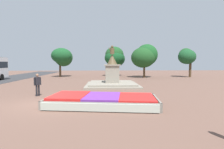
% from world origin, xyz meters
% --- Properties ---
extents(ground_plane, '(90.46, 90.46, 0.00)m').
position_xyz_m(ground_plane, '(0.00, 0.00, 0.00)').
color(ground_plane, brown).
extents(flower_planter, '(6.71, 3.87, 0.60)m').
position_xyz_m(flower_planter, '(3.60, -0.46, 0.28)').
color(flower_planter, '#38281C').
rests_on(flower_planter, ground_plane).
extents(statue_monument, '(5.59, 5.59, 4.35)m').
position_xyz_m(statue_monument, '(4.62, 8.21, 0.76)').
color(statue_monument, gray).
rests_on(statue_monument, ground_plane).
extents(pedestrian_near_planter, '(0.42, 0.45, 1.68)m').
position_xyz_m(pedestrian_near_planter, '(-1.23, 2.59, 0.97)').
color(pedestrian_near_planter, black).
rests_on(pedestrian_near_planter, ground_plane).
extents(park_tree_far_left, '(3.94, 4.52, 5.51)m').
position_xyz_m(park_tree_far_left, '(5.86, 22.50, 3.51)').
color(park_tree_far_left, '#4C3823').
rests_on(park_tree_far_left, ground_plane).
extents(park_tree_behind_statue, '(3.52, 3.99, 5.05)m').
position_xyz_m(park_tree_behind_statue, '(-3.54, 20.66, 3.55)').
color(park_tree_behind_statue, '#4C3823').
rests_on(park_tree_behind_statue, ground_plane).
extents(park_tree_far_right, '(2.97, 3.09, 5.03)m').
position_xyz_m(park_tree_far_right, '(18.06, 19.10, 3.60)').
color(park_tree_far_right, '#4C3823').
rests_on(park_tree_far_right, ground_plane).
extents(park_tree_street_side, '(4.58, 4.29, 5.65)m').
position_xyz_m(park_tree_street_side, '(10.67, 18.70, 3.59)').
color(park_tree_street_side, '#4C3823').
rests_on(park_tree_street_side, ground_plane).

